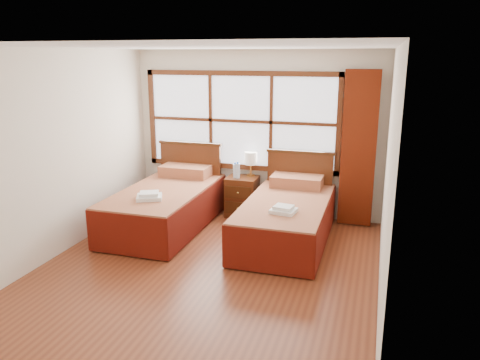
% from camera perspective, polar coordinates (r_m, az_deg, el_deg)
% --- Properties ---
extents(floor, '(4.50, 4.50, 0.00)m').
position_cam_1_polar(floor, '(5.80, -3.99, -10.72)').
color(floor, brown).
rests_on(floor, ground).
extents(ceiling, '(4.50, 4.50, 0.00)m').
position_cam_1_polar(ceiling, '(5.23, -4.52, 15.90)').
color(ceiling, white).
rests_on(ceiling, wall_back).
extents(wall_back, '(4.00, 0.00, 4.00)m').
position_cam_1_polar(wall_back, '(7.47, 2.00, 5.64)').
color(wall_back, silver).
rests_on(wall_back, floor).
extents(wall_left, '(0.00, 4.50, 4.50)m').
position_cam_1_polar(wall_left, '(6.36, -21.34, 2.96)').
color(wall_left, silver).
rests_on(wall_left, floor).
extents(wall_right, '(0.00, 4.50, 4.50)m').
position_cam_1_polar(wall_right, '(5.02, 17.59, 0.29)').
color(wall_right, silver).
rests_on(wall_right, floor).
extents(window, '(3.16, 0.06, 1.56)m').
position_cam_1_polar(window, '(7.47, 0.07, 7.21)').
color(window, white).
rests_on(window, wall_back).
extents(curtain, '(0.50, 0.16, 2.30)m').
position_cam_1_polar(curtain, '(7.11, 14.26, 3.65)').
color(curtain, '#601B09').
rests_on(curtain, wall_back).
extents(bed_left, '(1.16, 2.25, 1.13)m').
position_cam_1_polar(bed_left, '(7.10, -8.90, -2.97)').
color(bed_left, '#3D1F0C').
rests_on(bed_left, floor).
extents(bed_right, '(1.12, 2.17, 1.09)m').
position_cam_1_polar(bed_right, '(6.55, 5.75, -4.53)').
color(bed_right, '#3D1F0C').
rests_on(bed_right, floor).
extents(nightstand, '(0.48, 0.47, 0.64)m').
position_cam_1_polar(nightstand, '(7.49, 0.26, -2.02)').
color(nightstand, '#502611').
rests_on(nightstand, floor).
extents(towels_left, '(0.43, 0.40, 0.10)m').
position_cam_1_polar(towels_left, '(6.52, -11.01, -1.93)').
color(towels_left, white).
rests_on(towels_left, bed_left).
extents(towels_right, '(0.34, 0.31, 0.09)m').
position_cam_1_polar(towels_right, '(5.95, 5.33, -3.61)').
color(towels_right, white).
rests_on(towels_right, bed_right).
extents(lamp, '(0.20, 0.20, 0.39)m').
position_cam_1_polar(lamp, '(7.44, 1.33, 2.58)').
color(lamp, gold).
rests_on(lamp, nightstand).
extents(bottle_near, '(0.07, 0.07, 0.25)m').
position_cam_1_polar(bottle_near, '(7.35, -0.60, 1.13)').
color(bottle_near, silver).
rests_on(bottle_near, nightstand).
extents(bottle_far, '(0.07, 0.07, 0.26)m').
position_cam_1_polar(bottle_far, '(7.33, -0.28, 1.14)').
color(bottle_far, silver).
rests_on(bottle_far, nightstand).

